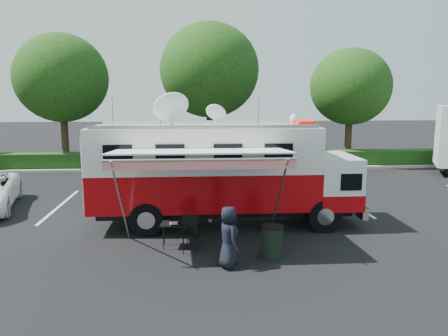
# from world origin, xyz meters

# --- Properties ---
(ground_plane) EXTENTS (120.00, 120.00, 0.00)m
(ground_plane) POSITION_xyz_m (0.00, 0.00, 0.00)
(ground_plane) COLOR black
(ground_plane) RESTS_ON ground
(back_border) EXTENTS (60.00, 6.14, 8.87)m
(back_border) POSITION_xyz_m (1.14, 12.90, 5.00)
(back_border) COLOR #9E998E
(back_border) RESTS_ON ground_plane
(stall_lines) EXTENTS (24.12, 5.50, 0.01)m
(stall_lines) POSITION_xyz_m (-0.50, 3.00, 0.00)
(stall_lines) COLOR silver
(stall_lines) RESTS_ON ground_plane
(command_truck) EXTENTS (9.09, 2.50, 4.37)m
(command_truck) POSITION_xyz_m (-0.08, -0.00, 1.87)
(command_truck) COLOR black
(command_truck) RESTS_ON ground_plane
(awning) EXTENTS (4.96, 2.57, 3.00)m
(awning) POSITION_xyz_m (-0.89, -2.60, 2.81)
(awning) COLOR silver
(awning) RESTS_ON ground_plane
(person) EXTENTS (0.73, 0.92, 1.63)m
(person) POSITION_xyz_m (-0.19, -3.84, 0.00)
(person) COLOR black
(person) RESTS_ON ground_plane
(folding_table) EXTENTS (0.91, 0.69, 0.72)m
(folding_table) POSITION_xyz_m (-1.63, -2.19, 0.67)
(folding_table) COLOR black
(folding_table) RESTS_ON ground_plane
(folding_chair) EXTENTS (0.63, 0.67, 1.03)m
(folding_chair) POSITION_xyz_m (-1.20, -2.50, 0.61)
(folding_chair) COLOR black
(folding_chair) RESTS_ON ground_plane
(trash_bin) EXTENTS (0.62, 0.62, 0.93)m
(trash_bin) POSITION_xyz_m (1.05, -3.30, 0.47)
(trash_bin) COLOR black
(trash_bin) RESTS_ON ground_plane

